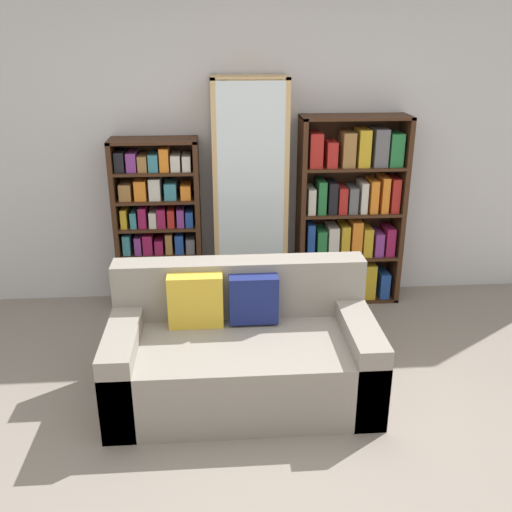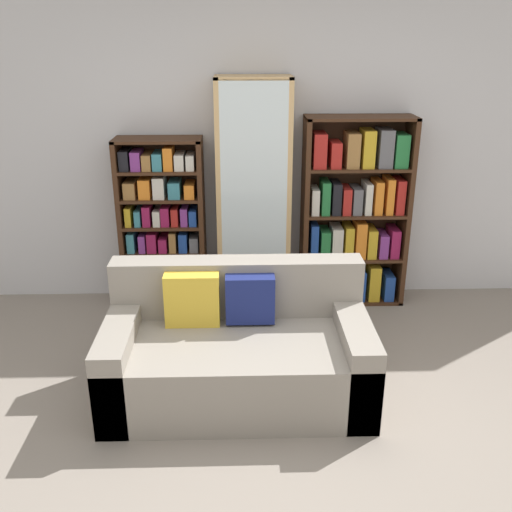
{
  "view_description": "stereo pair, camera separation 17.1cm",
  "coord_description": "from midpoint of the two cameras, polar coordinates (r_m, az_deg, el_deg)",
  "views": [
    {
      "loc": [
        -0.35,
        -2.59,
        2.26
      ],
      "look_at": [
        -0.07,
        1.34,
        0.72
      ],
      "focal_mm": 40.0,
      "sensor_mm": 36.0,
      "label": 1
    },
    {
      "loc": [
        -0.18,
        -2.6,
        2.26
      ],
      "look_at": [
        -0.07,
        1.34,
        0.72
      ],
      "focal_mm": 40.0,
      "sensor_mm": 36.0,
      "label": 2
    }
  ],
  "objects": [
    {
      "name": "ground_plane",
      "position": [
        3.45,
        3.36,
        -19.57
      ],
      "size": [
        16.0,
        16.0,
        0.0
      ],
      "primitive_type": "plane",
      "color": "gray"
    },
    {
      "name": "wall_back",
      "position": [
        4.97,
        1.44,
        10.84
      ],
      "size": [
        6.47,
        0.06,
        2.7
      ],
      "color": "silver",
      "rests_on": "ground"
    },
    {
      "name": "couch",
      "position": [
        3.81,
        -0.58,
        -9.63
      ],
      "size": [
        1.7,
        0.89,
        0.84
      ],
      "color": "gray",
      "rests_on": "ground"
    },
    {
      "name": "bookshelf_left",
      "position": [
        4.95,
        -8.35,
        3.0
      ],
      "size": [
        0.72,
        0.32,
        1.47
      ],
      "color": "#3D2314",
      "rests_on": "ground"
    },
    {
      "name": "display_cabinet",
      "position": [
        4.83,
        0.76,
        5.89
      ],
      "size": [
        0.62,
        0.36,
        1.95
      ],
      "color": "tan",
      "rests_on": "ground"
    },
    {
      "name": "bookshelf_right",
      "position": [
        5.01,
        10.79,
        3.93
      ],
      "size": [
        0.91,
        0.32,
        1.63
      ],
      "color": "#3D2314",
      "rests_on": "ground"
    },
    {
      "name": "wine_bottle",
      "position": [
        4.5,
        6.22,
        -6.49
      ],
      "size": [
        0.08,
        0.08,
        0.4
      ],
      "color": "#192333",
      "rests_on": "ground"
    }
  ]
}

